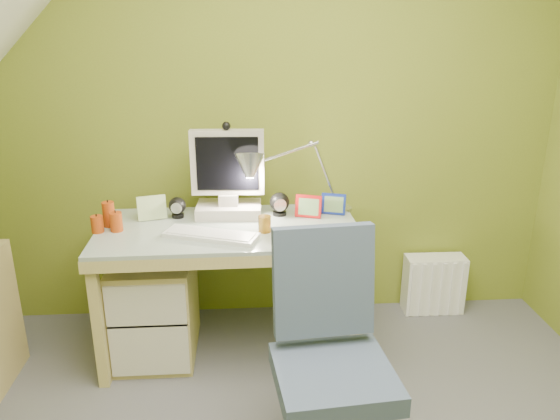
{
  "coord_description": "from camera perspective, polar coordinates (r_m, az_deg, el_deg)",
  "views": [
    {
      "loc": [
        -0.16,
        -1.41,
        1.69
      ],
      "look_at": [
        0.0,
        1.0,
        0.85
      ],
      "focal_mm": 35.0,
      "sensor_mm": 36.0,
      "label": 1
    }
  ],
  "objects": [
    {
      "name": "wall_back",
      "position": [
        3.05,
        -0.78,
        9.95
      ],
      "size": [
        3.2,
        0.01,
        2.4
      ],
      "primitive_type": "cube",
      "color": "olive",
      "rests_on": "floor"
    },
    {
      "name": "desk",
      "position": [
        2.91,
        -5.19,
        -8.23
      ],
      "size": [
        1.32,
        0.68,
        0.7
      ],
      "primitive_type": null,
      "rotation": [
        0.0,
        0.0,
        0.02
      ],
      "color": "tan",
      "rests_on": "floor"
    },
    {
      "name": "monitor",
      "position": [
        2.86,
        -5.48,
        4.16
      ],
      "size": [
        0.37,
        0.23,
        0.5
      ],
      "primitive_type": null,
      "rotation": [
        0.0,
        0.0,
        -0.05
      ],
      "color": "#BEB5AB",
      "rests_on": "desk"
    },
    {
      "name": "speaker_left",
      "position": [
        2.92,
        -10.67,
        0.25
      ],
      "size": [
        0.09,
        0.09,
        0.11
      ],
      "primitive_type": null,
      "rotation": [
        0.0,
        0.0,
        -0.04
      ],
      "color": "black",
      "rests_on": "desk"
    },
    {
      "name": "speaker_right",
      "position": [
        2.9,
        -0.05,
        0.65
      ],
      "size": [
        0.12,
        0.12,
        0.13
      ],
      "primitive_type": null,
      "rotation": [
        0.0,
        0.0,
        0.19
      ],
      "color": "black",
      "rests_on": "desk"
    },
    {
      "name": "keyboard",
      "position": [
        2.64,
        -7.21,
        -2.65
      ],
      "size": [
        0.48,
        0.29,
        0.02
      ],
      "primitive_type": "cube",
      "rotation": [
        0.0,
        0.0,
        -0.35
      ],
      "color": "white",
      "rests_on": "desk"
    },
    {
      "name": "mousepad",
      "position": [
        2.65,
        2.77,
        -2.58
      ],
      "size": [
        0.22,
        0.16,
        0.01
      ],
      "primitive_type": "cube",
      "rotation": [
        0.0,
        0.0,
        0.01
      ],
      "color": "#DF4E22",
      "rests_on": "desk"
    },
    {
      "name": "mouse",
      "position": [
        2.65,
        2.77,
        -2.22
      ],
      "size": [
        0.13,
        0.09,
        0.04
      ],
      "primitive_type": "ellipsoid",
      "rotation": [
        0.0,
        0.0,
        -0.08
      ],
      "color": "silver",
      "rests_on": "mousepad"
    },
    {
      "name": "amber_tumbler",
      "position": [
        2.68,
        -1.62,
        -1.47
      ],
      "size": [
        0.07,
        0.07,
        0.08
      ],
      "primitive_type": "cylinder",
      "rotation": [
        0.0,
        0.0,
        -0.12
      ],
      "color": "#926315",
      "rests_on": "desk"
    },
    {
      "name": "candle_cluster",
      "position": [
        2.84,
        -17.63,
        -0.7
      ],
      "size": [
        0.18,
        0.16,
        0.13
      ],
      "primitive_type": null,
      "rotation": [
        0.0,
        0.0,
        0.07
      ],
      "color": "#AE3D0F",
      "rests_on": "desk"
    },
    {
      "name": "photo_frame_red",
      "position": [
        2.88,
        2.99,
        0.39
      ],
      "size": [
        0.14,
        0.06,
        0.12
      ],
      "primitive_type": "cube",
      "rotation": [
        0.0,
        0.0,
        -0.32
      ],
      "color": "red",
      "rests_on": "desk"
    },
    {
      "name": "photo_frame_blue",
      "position": [
        2.94,
        5.61,
        0.64
      ],
      "size": [
        0.13,
        0.06,
        0.11
      ],
      "primitive_type": "cube",
      "rotation": [
        0.0,
        0.0,
        -0.31
      ],
      "color": "navy",
      "rests_on": "desk"
    },
    {
      "name": "photo_frame_green",
      "position": [
        2.92,
        -13.26,
        0.23
      ],
      "size": [
        0.15,
        0.06,
        0.13
      ],
      "primitive_type": "cube",
      "rotation": [
        0.0,
        0.0,
        0.27
      ],
      "color": "#B6D08F",
      "rests_on": "desk"
    },
    {
      "name": "desk_lamp",
      "position": [
        2.88,
        3.52,
        5.2
      ],
      "size": [
        0.58,
        0.33,
        0.59
      ],
      "primitive_type": null,
      "rotation": [
        0.0,
        0.0,
        0.19
      ],
      "color": "#ACABB0",
      "rests_on": "desk"
    },
    {
      "name": "task_chair",
      "position": [
        2.12,
        5.67,
        -16.85
      ],
      "size": [
        0.53,
        0.53,
        0.89
      ],
      "primitive_type": null,
      "rotation": [
        0.0,
        0.0,
        0.09
      ],
      "color": "#3D4B64",
      "rests_on": "floor"
    },
    {
      "name": "radiator",
      "position": [
        3.47,
        15.75,
        -7.45
      ],
      "size": [
        0.36,
        0.15,
        0.36
      ],
      "primitive_type": "cube",
      "rotation": [
        0.0,
        0.0,
        -0.01
      ],
      "color": "white",
      "rests_on": "floor"
    }
  ]
}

